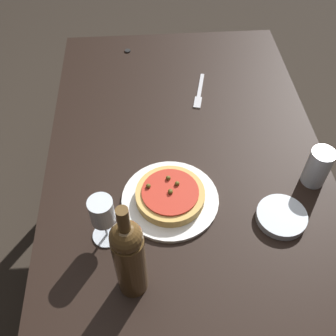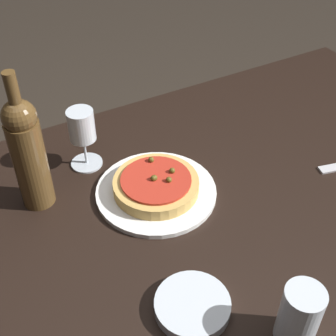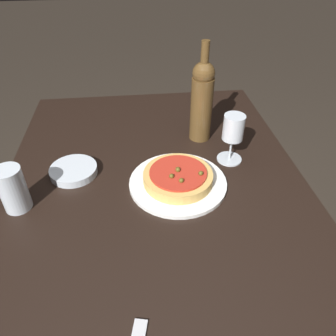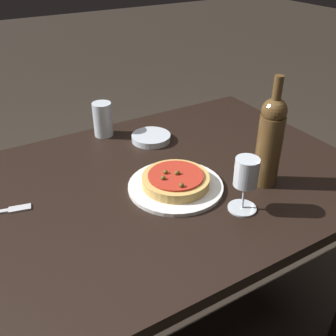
# 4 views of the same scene
# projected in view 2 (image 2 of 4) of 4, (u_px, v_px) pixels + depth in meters

# --- Properties ---
(dining_table) EXTENTS (1.52, 0.90, 0.74)m
(dining_table) POSITION_uv_depth(u_px,v_px,m) (217.00, 215.00, 1.17)
(dining_table) COLOR black
(dining_table) RESTS_ON ground_plane
(dinner_plate) EXTENTS (0.29, 0.29, 0.01)m
(dinner_plate) POSITION_uv_depth(u_px,v_px,m) (156.00, 192.00, 1.11)
(dinner_plate) COLOR white
(dinner_plate) RESTS_ON dining_table
(pizza) EXTENTS (0.20, 0.20, 0.05)m
(pizza) POSITION_uv_depth(u_px,v_px,m) (156.00, 184.00, 1.09)
(pizza) COLOR tan
(pizza) RESTS_ON dinner_plate
(wine_glass) EXTENTS (0.08, 0.08, 0.16)m
(wine_glass) POSITION_uv_depth(u_px,v_px,m) (82.00, 129.00, 1.12)
(wine_glass) COLOR silver
(wine_glass) RESTS_ON dining_table
(wine_bottle) EXTENTS (0.07, 0.07, 0.34)m
(wine_bottle) POSITION_uv_depth(u_px,v_px,m) (28.00, 152.00, 1.00)
(wine_bottle) COLOR brown
(wine_bottle) RESTS_ON dining_table
(water_cup) EXTENTS (0.07, 0.07, 0.13)m
(water_cup) POSITION_uv_depth(u_px,v_px,m) (299.00, 316.00, 0.79)
(water_cup) COLOR silver
(water_cup) RESTS_ON dining_table
(side_bowl) EXTENTS (0.14, 0.14, 0.02)m
(side_bowl) POSITION_uv_depth(u_px,v_px,m) (192.00, 306.00, 0.87)
(side_bowl) COLOR silver
(side_bowl) RESTS_ON dining_table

